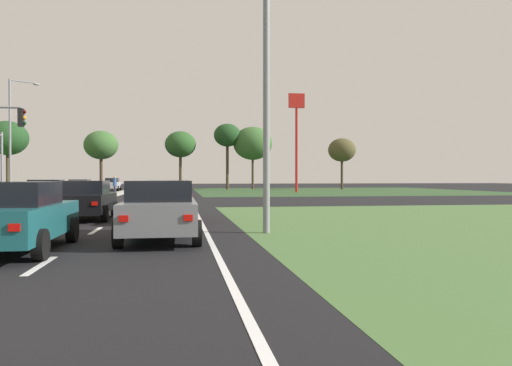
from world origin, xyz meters
The scene contains 27 objects.
ground_plane centered at (0.00, 30.00, 0.00)m, with size 200.00×200.00×0.00m, color black.
grass_verge_far_right centered at (25.50, 54.50, 0.00)m, with size 35.00×35.00×0.01m, color #2D4C28.
median_island_far centered at (0.00, 55.00, 0.07)m, with size 1.20×36.00×0.14m, color #ADA89E.
lane_dash_near centered at (3.50, 5.75, 0.01)m, with size 0.14×2.00×0.01m, color silver.
lane_dash_second centered at (3.50, 11.75, 0.01)m, with size 0.14×2.00×0.01m, color silver.
lane_dash_third centered at (3.50, 17.75, 0.01)m, with size 0.14×2.00×0.01m, color silver.
edge_line_right centered at (6.85, 12.00, 0.01)m, with size 0.14×24.00×0.01m, color silver.
stop_bar_near centered at (3.80, 23.00, 0.01)m, with size 6.40×0.50×0.01m, color silver.
crosswalk_bar_fourth centered at (-2.95, 24.80, 0.01)m, with size 0.70×2.80×0.01m, color silver.
crosswalk_bar_fifth centered at (-1.80, 24.80, 0.01)m, with size 0.70×2.80×0.01m, color silver.
car_beige_near centered at (-2.44, 39.92, 0.76)m, with size 1.97×4.22×1.49m.
car_teal_second centered at (2.43, 7.67, 0.80)m, with size 2.09×4.51×1.56m.
car_white_third centered at (-2.63, 29.57, 0.77)m, with size 4.26×1.99×1.51m.
car_maroon_fourth centered at (5.63, 15.04, 0.79)m, with size 1.97×4.59×1.55m.
car_grey_fifth centered at (5.56, 9.21, 0.80)m, with size 2.05×4.45×1.57m.
car_silver_sixth centered at (-2.41, 60.06, 0.81)m, with size 1.94×4.27×1.60m.
car_black_seventh centered at (2.41, 16.09, 0.78)m, with size 2.04×4.37×1.53m.
street_lamp_near centered at (8.41, 10.33, 5.58)m, with size 2.57×0.55×10.02m.
street_lamp_third centered at (-8.44, 41.71, 5.71)m, with size 2.27×1.38×10.28m.
pedestrian_at_median centered at (0.14, 42.52, 1.14)m, with size 0.34×0.34×1.66m.
fastfood_pole_sign centered at (18.97, 49.13, 8.08)m, with size 1.80×0.40×11.03m.
treeline_second centered at (-15.39, 61.57, 6.61)m, with size 5.07×5.07×8.79m.
treeline_third centered at (-4.41, 64.21, 6.00)m, with size 4.52×4.52×7.96m.
treeline_fourth centered at (6.18, 65.05, 6.27)m, with size 4.31×4.31×8.14m.
treeline_fifth centered at (16.38, 64.79, 6.52)m, with size 5.56×5.56×8.90m.
treeline_sixth centered at (12.74, 64.66, 7.55)m, with size 3.81×3.81×9.27m.
treeline_seventh centered at (28.78, 62.26, 5.53)m, with size 3.90×3.90×7.22m.
Camera 1 is at (6.07, -3.81, 1.64)m, focal length 34.13 mm.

